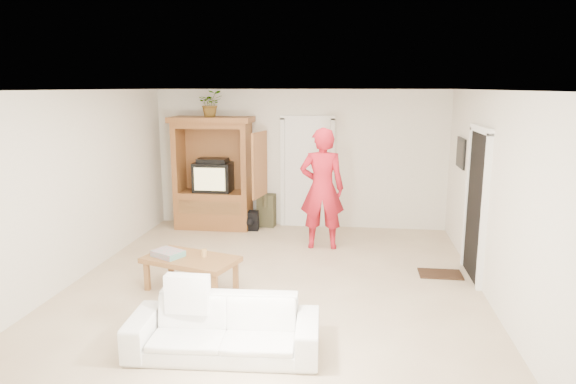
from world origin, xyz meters
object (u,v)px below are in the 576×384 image
armoire (215,180)px  man (322,189)px  sofa (224,328)px  coffee_table (191,262)px

armoire → man: armoire is taller
armoire → sofa: size_ratio=1.11×
man → coffee_table: (-1.57, -2.07, -0.61)m
sofa → coffee_table: bearing=114.9°
sofa → coffee_table: 1.77m
armoire → sofa: (1.37, -4.62, -0.63)m
man → sofa: (-0.73, -3.62, -0.73)m
armoire → man: 2.33m
armoire → man: size_ratio=1.05×
armoire → coffee_table: 3.16m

